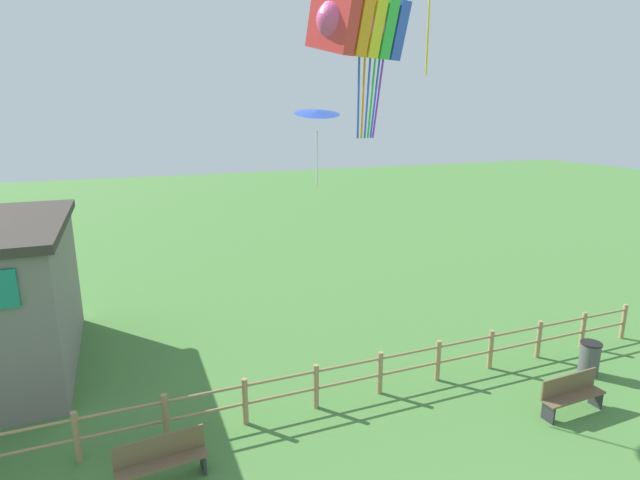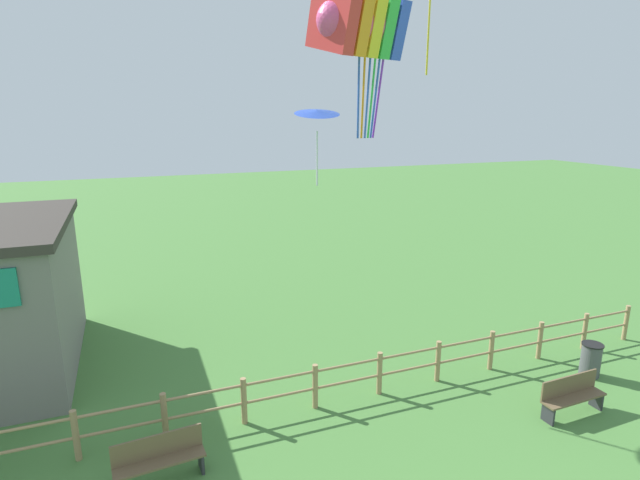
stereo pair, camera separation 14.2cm
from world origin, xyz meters
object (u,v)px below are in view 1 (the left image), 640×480
park_bench_near_fence (571,393)px  park_bench_by_building (161,459)px  trash_bin (589,358)px  kite_blue_delta (317,113)px  kite_rainbow_parafoil (358,24)px

park_bench_near_fence → park_bench_by_building: (-9.63, 1.24, 0.00)m
park_bench_near_fence → park_bench_by_building: same height
trash_bin → kite_blue_delta: bearing=154.0°
trash_bin → kite_blue_delta: kite_blue_delta is taller
park_bench_near_fence → trash_bin: park_bench_near_fence is taller
trash_bin → kite_rainbow_parafoil: bearing=152.8°
park_bench_by_building → kite_blue_delta: bearing=35.7°
kite_blue_delta → park_bench_near_fence: bearing=-43.0°
trash_bin → kite_blue_delta: (-6.97, 3.40, 6.74)m
kite_rainbow_parafoil → park_bench_near_fence: bearing=-47.3°
trash_bin → park_bench_near_fence: bearing=-149.2°
park_bench_near_fence → kite_blue_delta: 9.52m
kite_rainbow_parafoil → kite_blue_delta: (-1.00, 0.33, -2.18)m
park_bench_by_building → trash_bin: park_bench_by_building is taller
park_bench_by_building → trash_bin: bearing=-0.2°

